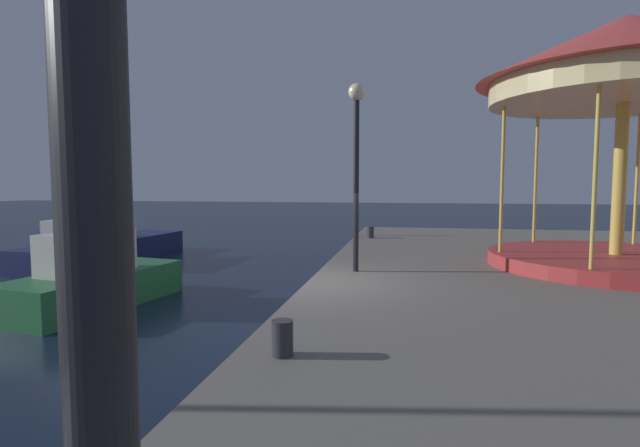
{
  "coord_description": "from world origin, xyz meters",
  "views": [
    {
      "loc": [
        1.94,
        -9.21,
        2.71
      ],
      "look_at": [
        -0.4,
        3.46,
        1.65
      ],
      "focal_mm": 27.28,
      "sensor_mm": 36.0,
      "label": 1
    }
  ],
  "objects_px": {
    "carousel": "(625,81)",
    "bollard_center": "(282,338)",
    "motorboat_green": "(93,279)",
    "bollard_north": "(370,232)",
    "sailboat_navy": "(104,245)",
    "lamp_post_mid_promenade": "(356,143)"
  },
  "relations": [
    {
      "from": "carousel",
      "to": "bollard_center",
      "type": "relative_size",
      "value": 15.82
    },
    {
      "from": "motorboat_green",
      "to": "bollard_center",
      "type": "relative_size",
      "value": 10.65
    },
    {
      "from": "bollard_center",
      "to": "bollard_north",
      "type": "bearing_deg",
      "value": 89.92
    },
    {
      "from": "sailboat_navy",
      "to": "lamp_post_mid_promenade",
      "type": "height_order",
      "value": "sailboat_navy"
    },
    {
      "from": "motorboat_green",
      "to": "bollard_center",
      "type": "xyz_separation_m",
      "value": [
        5.45,
        -4.36,
        0.39
      ]
    },
    {
      "from": "motorboat_green",
      "to": "lamp_post_mid_promenade",
      "type": "relative_size",
      "value": 1.06
    },
    {
      "from": "motorboat_green",
      "to": "bollard_center",
      "type": "height_order",
      "value": "motorboat_green"
    },
    {
      "from": "carousel",
      "to": "lamp_post_mid_promenade",
      "type": "height_order",
      "value": "carousel"
    },
    {
      "from": "sailboat_navy",
      "to": "bollard_center",
      "type": "distance_m",
      "value": 13.46
    },
    {
      "from": "lamp_post_mid_promenade",
      "to": "bollard_north",
      "type": "xyz_separation_m",
      "value": [
        -0.21,
        6.61,
        -2.57
      ]
    },
    {
      "from": "motorboat_green",
      "to": "sailboat_navy",
      "type": "height_order",
      "value": "sailboat_navy"
    },
    {
      "from": "bollard_north",
      "to": "bollard_center",
      "type": "distance_m",
      "value": 11.94
    },
    {
      "from": "carousel",
      "to": "bollard_north",
      "type": "height_order",
      "value": "carousel"
    },
    {
      "from": "lamp_post_mid_promenade",
      "to": "carousel",
      "type": "bearing_deg",
      "value": 15.27
    },
    {
      "from": "carousel",
      "to": "bollard_center",
      "type": "bearing_deg",
      "value": -130.95
    },
    {
      "from": "carousel",
      "to": "motorboat_green",
      "type": "bearing_deg",
      "value": -167.42
    },
    {
      "from": "motorboat_green",
      "to": "sailboat_navy",
      "type": "distance_m",
      "value": 6.65
    },
    {
      "from": "sailboat_navy",
      "to": "lamp_post_mid_promenade",
      "type": "relative_size",
      "value": 1.73
    },
    {
      "from": "bollard_north",
      "to": "carousel",
      "type": "bearing_deg",
      "value": -40.05
    },
    {
      "from": "bollard_center",
      "to": "sailboat_navy",
      "type": "bearing_deg",
      "value": 132.22
    },
    {
      "from": "lamp_post_mid_promenade",
      "to": "bollard_center",
      "type": "distance_m",
      "value": 5.93
    },
    {
      "from": "motorboat_green",
      "to": "lamp_post_mid_promenade",
      "type": "height_order",
      "value": "lamp_post_mid_promenade"
    }
  ]
}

